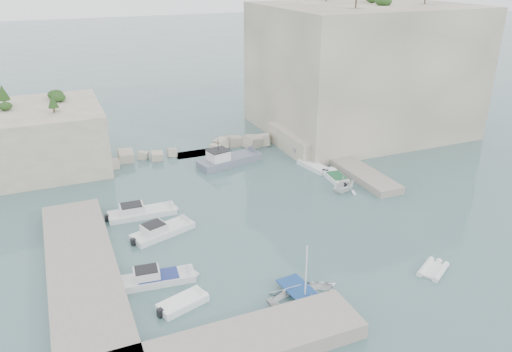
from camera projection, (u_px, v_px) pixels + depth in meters
name	position (u px, v px, depth m)	size (l,w,h in m)	color
ground	(282.00, 231.00, 44.38)	(400.00, 400.00, 0.00)	#486A6C
cliff_east	(361.00, 69.00, 68.75)	(26.00, 22.00, 17.00)	beige
cliff_terrace	(313.00, 139.00, 63.79)	(8.00, 10.00, 2.50)	beige
outcrop_west	(30.00, 139.00, 56.96)	(16.00, 14.00, 7.00)	beige
quay_west	(83.00, 275.00, 37.21)	(5.00, 24.00, 1.10)	#9E9689
quay_south	(223.00, 350.00, 30.00)	(18.00, 4.00, 1.10)	#9E9689
ledge_east	(350.00, 166.00, 57.54)	(3.00, 16.00, 0.80)	#9E9689
breakwater	(199.00, 148.00, 62.35)	(28.00, 3.00, 1.40)	beige
motorboat_e	(183.00, 306.00, 34.75)	(3.80, 1.56, 0.70)	white
motorboat_d	(159.00, 282.00, 37.35)	(5.95, 1.77, 1.40)	silver
motorboat_b	(163.00, 234.00, 43.95)	(6.13, 2.01, 1.40)	silver
motorboat_a	(143.00, 215.00, 47.18)	(6.85, 2.04, 1.40)	silver
rowboat	(305.00, 301.00, 35.27)	(3.91, 5.47, 1.13)	white
inflatable_dinghy	(433.00, 271.00, 38.63)	(3.08, 1.49, 0.44)	white
tender_east_a	(344.00, 191.00, 52.19)	(2.93, 3.39, 1.79)	white
tender_east_b	(336.00, 180.00, 54.76)	(4.86, 1.66, 0.70)	white
tender_east_c	(313.00, 168.00, 57.97)	(4.84, 1.56, 0.70)	white
tender_east_d	(312.00, 158.00, 61.06)	(1.87, 4.96, 1.92)	white
work_boat	(230.00, 164.00, 59.32)	(8.58, 2.54, 2.20)	slate
rowboat_mast	(306.00, 269.00, 34.22)	(0.10, 0.10, 4.20)	white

